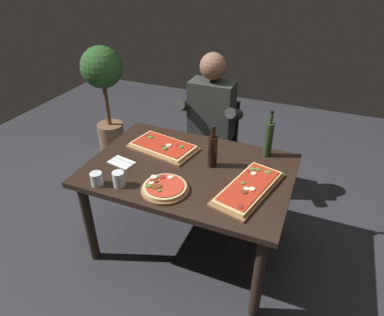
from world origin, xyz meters
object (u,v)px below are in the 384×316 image
Objects in this scene: dining_table at (189,179)px; wine_bottle_dark at (268,139)px; pizza_round_far at (165,188)px; tumbler_far_side at (119,179)px; oil_bottle_amber at (213,150)px; pizza_rectangular_front at (163,147)px; seated_diner at (210,122)px; potted_plant_corner at (104,87)px; pizza_rectangular_left at (249,188)px; tumbler_near_camera at (97,180)px; diner_chair at (213,141)px.

wine_bottle_dark is (0.46, 0.37, 0.23)m from dining_table.
dining_table is 0.32m from pizza_round_far.
pizza_round_far is at bearing 12.41° from tumbler_far_side.
pizza_round_far is 0.98× the size of oil_bottle_amber.
pizza_rectangular_front is 0.60m from seated_diner.
tumbler_far_side is at bearing -52.19° from potted_plant_corner.
pizza_round_far is at bearing -62.15° from pizza_rectangular_front.
tumbler_near_camera is at bearing -161.27° from pizza_rectangular_left.
tumbler_near_camera is (-0.92, -0.31, 0.02)m from pizza_rectangular_left.
dining_table is at bearing 40.79° from tumbler_near_camera.
pizza_rectangular_front is 0.76m from diner_chair.
tumbler_near_camera is (-0.19, -0.57, 0.02)m from pizza_rectangular_front.
wine_bottle_dark is (0.74, 0.21, 0.12)m from pizza_rectangular_front.
pizza_rectangular_front is 5.40× the size of tumbler_far_side.
tumbler_far_side is 0.12× the size of diner_chair.
tumbler_far_side is at bearing -132.75° from dining_table.
tumbler_near_camera is at bearing -140.21° from wine_bottle_dark.
oil_bottle_amber is (0.18, 0.38, 0.10)m from pizza_round_far.
potted_plant_corner is at bearing 148.62° from oil_bottle_amber.
pizza_rectangular_left is 0.51× the size of potted_plant_corner.
seated_diner reaches higher than wine_bottle_dark.
diner_chair is at bearing 97.75° from dining_table.
pizza_rectangular_left is 0.46× the size of seated_diner.
diner_chair is at bearing 74.31° from tumbler_near_camera.
pizza_rectangular_left is 7.00× the size of tumbler_near_camera.
tumbler_far_side is at bearing -101.22° from seated_diner.
tumbler_far_side is 0.08× the size of potted_plant_corner.
wine_bottle_dark is at bearing 41.13° from oil_bottle_amber.
tumbler_far_side is at bearing -161.17° from pizza_rectangular_left.
diner_chair is 0.28m from seated_diner.
oil_bottle_amber is (-0.32, -0.28, -0.01)m from wine_bottle_dark.
oil_bottle_amber is 0.35× the size of diner_chair.
pizza_round_far is at bearing -127.00° from wine_bottle_dark.
seated_diner is at bearing 98.99° from dining_table.
pizza_rectangular_front is (-0.28, 0.16, 0.12)m from dining_table.
pizza_round_far is at bearing 14.29° from tumbler_near_camera.
pizza_round_far is at bearing -114.96° from oil_bottle_amber.
diner_chair is at bearing 139.81° from wine_bottle_dark.
seated_diner reaches higher than diner_chair.
pizza_round_far is 0.23× the size of seated_diner.
diner_chair is at bearing 79.86° from tumbler_far_side.
pizza_rectangular_front is 0.41× the size of seated_diner.
diner_chair is 0.72× the size of potted_plant_corner.
potted_plant_corner is (-1.55, 0.95, -0.09)m from oil_bottle_amber.
wine_bottle_dark is at bearing 39.79° from tumbler_near_camera.
oil_bottle_amber reaches higher than pizza_rectangular_left.
oil_bottle_amber is at bearing -138.87° from wine_bottle_dark.
wine_bottle_dark is at bearing -32.47° from seated_diner.
pizza_rectangular_left is 0.70× the size of diner_chair.
oil_bottle_amber is (0.14, 0.09, 0.22)m from dining_table.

